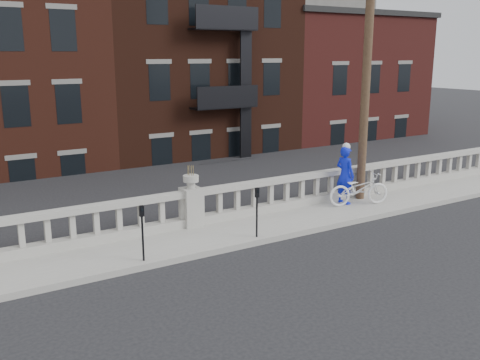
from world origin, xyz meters
The scene contains 10 objects.
ground centered at (0.00, 0.00, 0.00)m, with size 120.00×120.00×0.00m, color black.
sidewalk centered at (0.00, 3.00, 0.07)m, with size 32.00×2.20×0.15m, color gray.
balustrade centered at (0.00, 3.95, 0.64)m, with size 28.00×0.34×1.03m.
planter_pedestal centered at (0.00, 3.95, 0.83)m, with size 0.55×0.55×1.76m.
lower_level centered at (0.56, 23.04, 2.63)m, with size 80.00×44.00×20.80m.
utility_pole centered at (6.20, 3.60, 5.24)m, with size 1.60×0.28×10.00m.
parking_meter_c centered at (-2.18, 2.15, 1.00)m, with size 0.10×0.09×1.36m.
parking_meter_d centered at (1.04, 2.15, 1.00)m, with size 0.10×0.09×1.36m.
bicycle centered at (5.57, 3.03, 0.69)m, with size 0.71×2.04×1.07m, color white.
cyclist centered at (5.31, 3.43, 1.10)m, with size 0.69×0.45×1.90m, color #0D1CD0.
Camera 1 is at (-6.47, -9.21, 4.96)m, focal length 40.00 mm.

